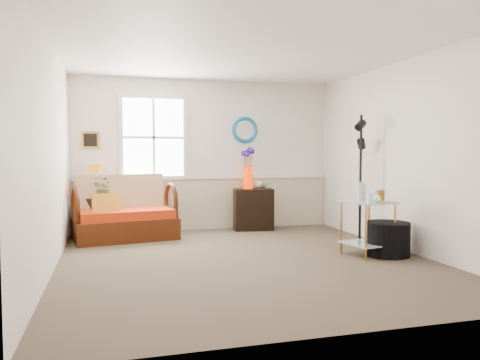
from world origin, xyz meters
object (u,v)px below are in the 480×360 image
object	(u,v)px
cabinet	(253,209)
ottoman	(387,239)
lamp_stand	(96,217)
side_table	(368,228)
loveseat	(125,207)
floor_lamp	(360,179)

from	to	relation	value
cabinet	ottoman	xyz separation A→B (m)	(1.07, -2.47, -0.14)
cabinet	lamp_stand	bearing A→B (deg)	-170.71
side_table	ottoman	xyz separation A→B (m)	(0.25, -0.07, -0.14)
loveseat	lamp_stand	bearing A→B (deg)	135.34
cabinet	floor_lamp	xyz separation A→B (m)	(1.18, -1.57, 0.59)
side_table	ottoman	bearing A→B (deg)	-15.00
loveseat	ottoman	bearing A→B (deg)	-43.22
side_table	floor_lamp	xyz separation A→B (m)	(0.36, 0.83, 0.59)
lamp_stand	cabinet	distance (m)	2.64
lamp_stand	ottoman	world-z (taller)	lamp_stand
cabinet	side_table	distance (m)	2.54
loveseat	floor_lamp	size ratio (longest dim) A/B	0.80
ottoman	lamp_stand	bearing A→B (deg)	146.64
lamp_stand	ottoman	xyz separation A→B (m)	(3.71, -2.44, -0.09)
lamp_stand	cabinet	size ratio (longest dim) A/B	0.88
ottoman	loveseat	bearing A→B (deg)	146.81
floor_lamp	ottoman	size ratio (longest dim) A/B	3.33
cabinet	side_table	bearing A→B (deg)	-62.54
loveseat	floor_lamp	world-z (taller)	floor_lamp
side_table	ottoman	distance (m)	0.29
floor_lamp	ottoman	xyz separation A→B (m)	(-0.11, -0.90, -0.73)
loveseat	side_table	size ratio (longest dim) A/B	2.13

